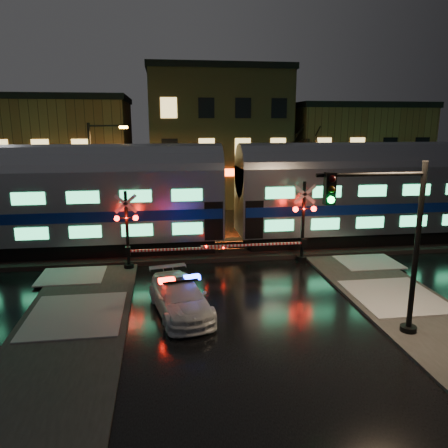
{
  "coord_description": "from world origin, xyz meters",
  "views": [
    {
      "loc": [
        -3.06,
        -19.03,
        7.28
      ],
      "look_at": [
        -0.02,
        2.5,
        2.2
      ],
      "focal_mm": 35.0,
      "sensor_mm": 36.0,
      "label": 1
    }
  ],
  "objects_px": {
    "crossing_signal_left": "(135,238)",
    "traffic_light": "(391,247)",
    "police_car": "(180,297)",
    "streetlight": "(96,173)",
    "crossing_signal_right": "(297,230)"
  },
  "relations": [
    {
      "from": "crossing_signal_left",
      "to": "traffic_light",
      "type": "xyz_separation_m",
      "value": [
        8.9,
        -8.33,
        1.56
      ]
    },
    {
      "from": "crossing_signal_right",
      "to": "police_car",
      "type": "bearing_deg",
      "value": -139.42
    },
    {
      "from": "crossing_signal_left",
      "to": "traffic_light",
      "type": "bearing_deg",
      "value": -43.08
    },
    {
      "from": "police_car",
      "to": "traffic_light",
      "type": "relative_size",
      "value": 0.8
    },
    {
      "from": "police_car",
      "to": "crossing_signal_left",
      "type": "distance_m",
      "value": 5.86
    },
    {
      "from": "crossing_signal_right",
      "to": "streetlight",
      "type": "bearing_deg",
      "value": 148.63
    },
    {
      "from": "streetlight",
      "to": "police_car",
      "type": "bearing_deg",
      "value": -69.05
    },
    {
      "from": "crossing_signal_left",
      "to": "streetlight",
      "type": "relative_size",
      "value": 0.78
    },
    {
      "from": "traffic_light",
      "to": "streetlight",
      "type": "relative_size",
      "value": 0.84
    },
    {
      "from": "crossing_signal_left",
      "to": "traffic_light",
      "type": "height_order",
      "value": "traffic_light"
    },
    {
      "from": "crossing_signal_right",
      "to": "traffic_light",
      "type": "distance_m",
      "value": 8.48
    },
    {
      "from": "streetlight",
      "to": "crossing_signal_right",
      "type": "bearing_deg",
      "value": -31.37
    },
    {
      "from": "police_car",
      "to": "traffic_light",
      "type": "bearing_deg",
      "value": -34.22
    },
    {
      "from": "traffic_light",
      "to": "streetlight",
      "type": "height_order",
      "value": "streetlight"
    },
    {
      "from": "crossing_signal_right",
      "to": "streetlight",
      "type": "distance_m",
      "value": 13.07
    }
  ]
}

